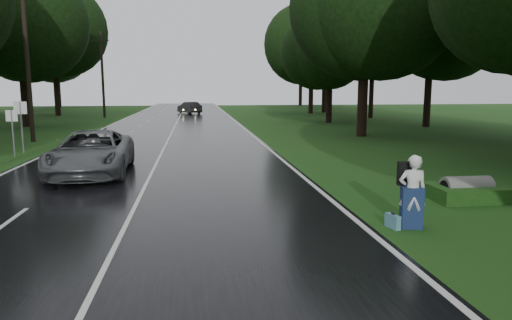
{
  "coord_description": "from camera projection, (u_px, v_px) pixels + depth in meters",
  "views": [
    {
      "loc": [
        1.75,
        -10.09,
        3.42
      ],
      "look_at": [
        3.68,
        4.44,
        1.1
      ],
      "focal_mm": 32.29,
      "sensor_mm": 36.0,
      "label": 1
    }
  ],
  "objects": [
    {
      "name": "ground",
      "position": [
        118.0,
        243.0,
        10.18
      ],
      "size": [
        160.0,
        160.0,
        0.0
      ],
      "primitive_type": "plane",
      "color": "#1D4313",
      "rests_on": "ground"
    },
    {
      "name": "hitchhiker",
      "position": [
        412.0,
        194.0,
        11.19
      ],
      "size": [
        0.74,
        0.69,
        1.82
      ],
      "color": "silver",
      "rests_on": "ground"
    },
    {
      "name": "culvert",
      "position": [
        466.0,
        200.0,
        14.17
      ],
      "size": [
        1.46,
        0.73,
        0.73
      ],
      "primitive_type": "cylinder",
      "rotation": [
        0.0,
        1.57,
        0.0
      ],
      "color": "slate",
      "rests_on": "ground"
    },
    {
      "name": "lane_center",
      "position": [
        168.0,
        140.0,
        29.76
      ],
      "size": [
        0.12,
        140.0,
        0.01
      ],
      "primitive_type": "cube",
      "color": "silver",
      "rests_on": "road"
    },
    {
      "name": "tree_right_d",
      "position": [
        361.0,
        136.0,
        32.63
      ],
      "size": [
        9.87,
        9.87,
        15.41
      ],
      "primitive_type": null,
      "color": "black",
      "rests_on": "ground"
    },
    {
      "name": "utility_pole_far",
      "position": [
        105.0,
        118.0,
        52.72
      ],
      "size": [
        1.8,
        0.28,
        9.6
      ],
      "primitive_type": null,
      "color": "black",
      "rests_on": "ground"
    },
    {
      "name": "road_sign_a",
      "position": [
        15.0,
        157.0,
        22.96
      ],
      "size": [
        0.56,
        0.1,
        2.31
      ],
      "primitive_type": null,
      "color": "white",
      "rests_on": "ground"
    },
    {
      "name": "tree_left_e",
      "position": [
        27.0,
        127.0,
        40.52
      ],
      "size": [
        9.68,
        9.68,
        15.13
      ],
      "primitive_type": null,
      "color": "black",
      "rests_on": "ground"
    },
    {
      "name": "far_car",
      "position": [
        189.0,
        108.0,
        59.97
      ],
      "size": [
        3.35,
        4.86,
        1.52
      ],
      "primitive_type": "imported",
      "rotation": [
        0.0,
        0.0,
        3.56
      ],
      "color": "black",
      "rests_on": "road"
    },
    {
      "name": "utility_pole_mid",
      "position": [
        33.0,
        142.0,
        29.33
      ],
      "size": [
        1.8,
        0.28,
        9.74
      ],
      "primitive_type": null,
      "color": "black",
      "rests_on": "ground"
    },
    {
      "name": "road",
      "position": [
        168.0,
        140.0,
        29.76
      ],
      "size": [
        12.0,
        140.0,
        0.04
      ],
      "primitive_type": "cube",
      "color": "black",
      "rests_on": "ground"
    },
    {
      "name": "tree_right_f",
      "position": [
        311.0,
        113.0,
        60.95
      ],
      "size": [
        9.65,
        9.65,
        15.07
      ],
      "primitive_type": null,
      "color": "black",
      "rests_on": "ground"
    },
    {
      "name": "road_sign_b",
      "position": [
        24.0,
        153.0,
        24.16
      ],
      "size": [
        0.65,
        0.1,
        2.7
      ],
      "primitive_type": null,
      "color": "white",
      "rests_on": "ground"
    },
    {
      "name": "tree_left_f",
      "position": [
        58.0,
        116.0,
        56.55
      ],
      "size": [
        11.46,
        11.46,
        17.9
      ],
      "primitive_type": null,
      "color": "black",
      "rests_on": "ground"
    },
    {
      "name": "suitcase",
      "position": [
        393.0,
        221.0,
        11.27
      ],
      "size": [
        0.24,
        0.5,
        0.34
      ],
      "primitive_type": "cube",
      "rotation": [
        0.0,
        0.0,
        0.21
      ],
      "color": "teal",
      "rests_on": "ground"
    },
    {
      "name": "grey_car",
      "position": [
        92.0,
        153.0,
        18.05
      ],
      "size": [
        3.06,
        6.22,
        1.7
      ],
      "primitive_type": "imported",
      "rotation": [
        0.0,
        0.0,
        0.04
      ],
      "color": "#54575A",
      "rests_on": "road"
    },
    {
      "name": "tree_right_e",
      "position": [
        329.0,
        122.0,
        45.39
      ],
      "size": [
        7.77,
        7.77,
        12.13
      ],
      "primitive_type": null,
      "color": "black",
      "rests_on": "ground"
    }
  ]
}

